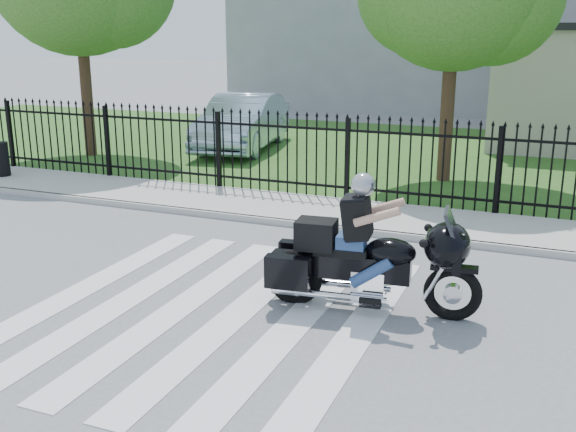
% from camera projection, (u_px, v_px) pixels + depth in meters
% --- Properties ---
extents(ground, '(120.00, 120.00, 0.00)m').
position_uv_depth(ground, '(208.00, 311.00, 8.82)').
color(ground, slate).
rests_on(ground, ground).
extents(crosswalk, '(5.00, 5.50, 0.01)m').
position_uv_depth(crosswalk, '(208.00, 310.00, 8.82)').
color(crosswalk, silver).
rests_on(crosswalk, ground).
extents(sidewalk, '(40.00, 2.00, 0.12)m').
position_uv_depth(sidewalk, '(331.00, 213.00, 13.26)').
color(sidewalk, '#ADAAA3').
rests_on(sidewalk, ground).
extents(curb, '(40.00, 0.12, 0.12)m').
position_uv_depth(curb, '(314.00, 226.00, 12.37)').
color(curb, '#ADAAA3').
rests_on(curb, ground).
extents(grass_strip, '(40.00, 12.00, 0.02)m').
position_uv_depth(grass_strip, '(409.00, 155.00, 19.51)').
color(grass_strip, '#25531C').
rests_on(grass_strip, ground).
extents(iron_fence, '(26.00, 0.04, 1.80)m').
position_uv_depth(iron_fence, '(347.00, 162.00, 13.92)').
color(iron_fence, black).
rests_on(iron_fence, ground).
extents(motorcycle_rider, '(2.83, 1.07, 1.87)m').
position_uv_depth(motorcycle_rider, '(365.00, 254.00, 8.67)').
color(motorcycle_rider, black).
rests_on(motorcycle_rider, ground).
extents(parked_car, '(2.51, 5.19, 1.64)m').
position_uv_depth(parked_car, '(243.00, 122.00, 20.14)').
color(parked_car, '#A9C0D5').
rests_on(parked_car, grass_strip).
extents(litter_bin, '(0.47, 0.47, 0.81)m').
position_uv_depth(litter_bin, '(1.00, 159.00, 16.17)').
color(litter_bin, black).
rests_on(litter_bin, sidewalk).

